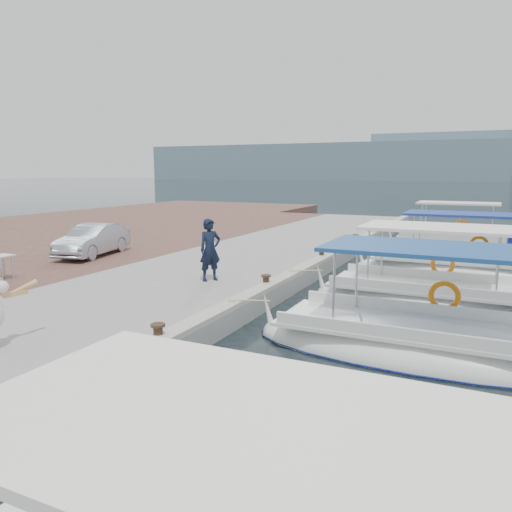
{
  "coord_description": "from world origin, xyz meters",
  "views": [
    {
      "loc": [
        5.23,
        -10.92,
        3.69
      ],
      "look_at": [
        -1.0,
        2.22,
        1.2
      ],
      "focal_mm": 35.0,
      "sensor_mm": 36.0,
      "label": 1
    }
  ],
  "objects_px": {
    "fishing_caique_b": "(421,349)",
    "fishing_caique_c": "(425,302)",
    "fisherman": "(210,250)",
    "parked_car": "(93,240)",
    "fishing_caique_e": "(452,247)",
    "fishing_caique_d": "(471,271)"
  },
  "relations": [
    {
      "from": "fishing_caique_b",
      "to": "fishing_caique_c",
      "type": "distance_m",
      "value": 3.93
    },
    {
      "from": "fisherman",
      "to": "parked_car",
      "type": "height_order",
      "value": "fisherman"
    },
    {
      "from": "fisherman",
      "to": "fishing_caique_e",
      "type": "bearing_deg",
      "value": 9.7
    },
    {
      "from": "fishing_caique_d",
      "to": "fisherman",
      "type": "bearing_deg",
      "value": -136.43
    },
    {
      "from": "fisherman",
      "to": "parked_car",
      "type": "distance_m",
      "value": 6.57
    },
    {
      "from": "fishing_caique_d",
      "to": "parked_car",
      "type": "xyz_separation_m",
      "value": [
        -13.11,
        -4.59,
        0.91
      ]
    },
    {
      "from": "fisherman",
      "to": "fishing_caique_b",
      "type": "bearing_deg",
      "value": -75.97
    },
    {
      "from": "parked_car",
      "to": "fishing_caique_d",
      "type": "bearing_deg",
      "value": 7.51
    },
    {
      "from": "fisherman",
      "to": "fishing_caique_d",
      "type": "bearing_deg",
      "value": -12.61
    },
    {
      "from": "fishing_caique_c",
      "to": "fishing_caique_e",
      "type": "height_order",
      "value": "same"
    },
    {
      "from": "fishing_caique_b",
      "to": "fishing_caique_e",
      "type": "xyz_separation_m",
      "value": [
        -0.5,
        15.1,
        0.0
      ]
    },
    {
      "from": "fishing_caique_b",
      "to": "fishing_caique_e",
      "type": "height_order",
      "value": "same"
    },
    {
      "from": "fishing_caique_e",
      "to": "fisherman",
      "type": "relative_size",
      "value": 3.33
    },
    {
      "from": "fishing_caique_c",
      "to": "fishing_caique_e",
      "type": "xyz_separation_m",
      "value": [
        -0.11,
        11.19,
        0.0
      ]
    },
    {
      "from": "fishing_caique_d",
      "to": "fishing_caique_e",
      "type": "height_order",
      "value": "same"
    },
    {
      "from": "fishing_caique_b",
      "to": "fisherman",
      "type": "relative_size",
      "value": 3.88
    },
    {
      "from": "fishing_caique_e",
      "to": "fishing_caique_c",
      "type": "bearing_deg",
      "value": -89.42
    },
    {
      "from": "fishing_caique_b",
      "to": "fishing_caique_d",
      "type": "xyz_separation_m",
      "value": [
        0.57,
        8.74,
        0.06
      ]
    },
    {
      "from": "fishing_caique_c",
      "to": "fishing_caique_d",
      "type": "xyz_separation_m",
      "value": [
        0.95,
        4.83,
        0.06
      ]
    },
    {
      "from": "fishing_caique_e",
      "to": "parked_car",
      "type": "distance_m",
      "value": 16.31
    },
    {
      "from": "fishing_caique_e",
      "to": "fisherman",
      "type": "height_order",
      "value": "fisherman"
    },
    {
      "from": "fishing_caique_d",
      "to": "parked_car",
      "type": "bearing_deg",
      "value": -160.68
    }
  ]
}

